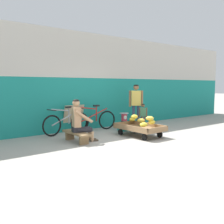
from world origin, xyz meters
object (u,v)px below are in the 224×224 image
at_px(banana_cart, 140,128).
at_px(sign_board, 73,118).
at_px(customer_child, 143,114).
at_px(bicycle_far_left, 94,120).
at_px(vendor_seated, 80,121).
at_px(low_bench, 77,135).
at_px(weighing_scale, 124,117).
at_px(plastic_crate, 124,126).
at_px(bicycle_near_left, 66,123).
at_px(shopping_bag, 134,129).
at_px(customer_adult, 136,101).

bearing_deg(banana_cart, sign_board, 119.71).
bearing_deg(customer_child, banana_cart, -139.54).
bearing_deg(bicycle_far_left, vendor_seated, -136.62).
height_order(low_bench, customer_child, customer_child).
distance_m(banana_cart, weighing_scale, 1.05).
bearing_deg(sign_board, weighing_scale, -34.92).
height_order(low_bench, sign_board, sign_board).
relative_size(vendor_seated, plastic_crate, 3.17).
xyz_separation_m(bicycle_near_left, shopping_bag, (1.85, -1.05, -0.23)).
distance_m(low_bench, plastic_crate, 2.18).
bearing_deg(sign_board, customer_adult, -22.03).
xyz_separation_m(bicycle_far_left, customer_adult, (1.45, -0.49, 0.60)).
bearing_deg(bicycle_far_left, plastic_crate, -38.32).
bearing_deg(low_bench, vendor_seated, -16.19).
xyz_separation_m(plastic_crate, bicycle_far_left, (-0.79, 0.63, 0.20)).
xyz_separation_m(banana_cart, sign_board, (-1.12, 1.96, 0.19)).
bearing_deg(shopping_bag, low_bench, -177.10).
distance_m(bicycle_near_left, customer_adult, 2.58).
bearing_deg(bicycle_near_left, sign_board, 36.99).
bearing_deg(sign_board, bicycle_near_left, -143.01).
relative_size(plastic_crate, customer_adult, 0.24).
bearing_deg(plastic_crate, weighing_scale, -90.00).
bearing_deg(shopping_bag, bicycle_far_left, 128.98).
relative_size(weighing_scale, shopping_bag, 1.25).
distance_m(vendor_seated, customer_adult, 2.80).
relative_size(vendor_seated, sign_board, 1.31).
bearing_deg(plastic_crate, vendor_seated, -164.92).
xyz_separation_m(bicycle_near_left, bicycle_far_left, (1.01, -0.01, 0.00)).
height_order(weighing_scale, customer_adult, customer_adult).
relative_size(banana_cart, customer_child, 1.66).
xyz_separation_m(weighing_scale, bicycle_far_left, (-0.79, 0.63, -0.10)).
bearing_deg(bicycle_far_left, shopping_bag, -51.02).
height_order(vendor_seated, plastic_crate, vendor_seated).
bearing_deg(customer_adult, sign_board, 157.97).
bearing_deg(customer_adult, low_bench, -166.59).
bearing_deg(vendor_seated, low_bench, 163.81).
height_order(plastic_crate, bicycle_far_left, bicycle_far_left).
distance_m(plastic_crate, customer_child, 0.80).
xyz_separation_m(vendor_seated, shopping_bag, (2.08, 0.13, -0.45)).
relative_size(low_bench, weighing_scale, 3.69).
bearing_deg(bicycle_far_left, low_bench, -139.09).
bearing_deg(customer_adult, vendor_seated, -165.69).
bearing_deg(shopping_bag, banana_cart, -117.79).
height_order(banana_cart, plastic_crate, banana_cart).
bearing_deg(low_bench, customer_child, 6.47).
bearing_deg(plastic_crate, customer_child, -17.23).
height_order(vendor_seated, bicycle_far_left, vendor_seated).
xyz_separation_m(banana_cart, vendor_seated, (-1.78, 0.45, 0.33)).
bearing_deg(low_bench, shopping_bag, 2.90).
height_order(low_bench, plastic_crate, plastic_crate).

